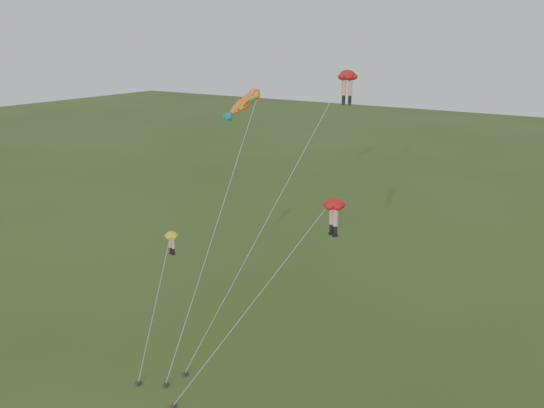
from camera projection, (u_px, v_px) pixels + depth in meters
The scene contains 5 objects.
ground at pixel (195, 377), 39.82m from camera, with size 300.00×300.00×0.00m, color #304518.
legs_kite_red_high at pixel (344, 84), 38.70m from camera, with size 7.58×10.19×19.57m.
legs_kite_red_mid at pixel (332, 209), 37.71m from camera, with size 6.84×10.30×11.96m.
legs_kite_yellow at pixel (170, 242), 43.07m from camera, with size 3.21×7.11×8.20m.
fish_kite at pixel (245, 104), 42.87m from camera, with size 2.06×11.97×18.27m.
Camera 1 is at (23.63, -26.62, 21.79)m, focal length 40.00 mm.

